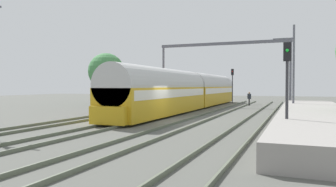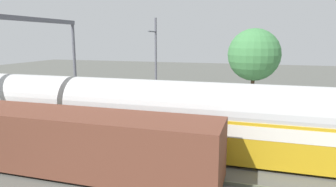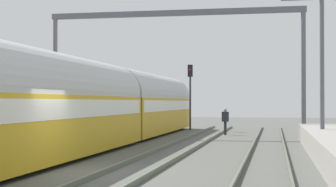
{
  "view_description": "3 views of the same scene",
  "coord_description": "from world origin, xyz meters",
  "px_view_note": "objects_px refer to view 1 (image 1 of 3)",
  "views": [
    {
      "loc": [
        8.52,
        -21.33,
        2.5
      ],
      "look_at": [
        -1.96,
        4.89,
        1.81
      ],
      "focal_mm": 34.43,
      "sensor_mm": 36.0,
      "label": 1
    },
    {
      "loc": [
        -17.67,
        0.91,
        6.24
      ],
      "look_at": [
        0.06,
        6.3,
        2.89
      ],
      "focal_mm": 32.75,
      "sensor_mm": 36.0,
      "label": 2
    },
    {
      "loc": [
        6.16,
        -15.69,
        2.13
      ],
      "look_at": [
        -0.98,
        21.15,
        2.7
      ],
      "focal_mm": 58.89,
      "sensor_mm": 36.0,
      "label": 3
    }
  ],
  "objects_px": {
    "passenger_train": "(191,91)",
    "railway_signal_far": "(232,81)",
    "catenary_gantry": "(222,58)",
    "railway_signal_near": "(287,76)",
    "person_crossing": "(249,97)",
    "freight_car": "(146,96)"
  },
  "relations": [
    {
      "from": "passenger_train",
      "to": "railway_signal_far",
      "type": "bearing_deg",
      "value": 81.9
    },
    {
      "from": "railway_signal_far",
      "to": "catenary_gantry",
      "type": "distance_m",
      "value": 7.51
    },
    {
      "from": "railway_signal_near",
      "to": "catenary_gantry",
      "type": "height_order",
      "value": "catenary_gantry"
    },
    {
      "from": "catenary_gantry",
      "to": "person_crossing",
      "type": "bearing_deg",
      "value": 30.46
    },
    {
      "from": "passenger_train",
      "to": "person_crossing",
      "type": "relative_size",
      "value": 18.99
    },
    {
      "from": "person_crossing",
      "to": "railway_signal_far",
      "type": "xyz_separation_m",
      "value": [
        -3.07,
        5.21,
        2.13
      ]
    },
    {
      "from": "freight_car",
      "to": "catenary_gantry",
      "type": "distance_m",
      "value": 11.91
    },
    {
      "from": "freight_car",
      "to": "railway_signal_near",
      "type": "xyz_separation_m",
      "value": [
        13.97,
        -13.52,
        1.49
      ]
    },
    {
      "from": "freight_car",
      "to": "person_crossing",
      "type": "distance_m",
      "value": 14.29
    },
    {
      "from": "freight_car",
      "to": "catenary_gantry",
      "type": "bearing_deg",
      "value": 57.99
    },
    {
      "from": "passenger_train",
      "to": "catenary_gantry",
      "type": "xyz_separation_m",
      "value": [
        1.96,
        6.48,
        3.91
      ]
    },
    {
      "from": "person_crossing",
      "to": "railway_signal_far",
      "type": "height_order",
      "value": "railway_signal_far"
    },
    {
      "from": "passenger_train",
      "to": "freight_car",
      "type": "height_order",
      "value": "passenger_train"
    },
    {
      "from": "freight_car",
      "to": "railway_signal_near",
      "type": "bearing_deg",
      "value": -44.08
    },
    {
      "from": "passenger_train",
      "to": "catenary_gantry",
      "type": "distance_m",
      "value": 7.81
    },
    {
      "from": "railway_signal_near",
      "to": "catenary_gantry",
      "type": "distance_m",
      "value": 24.47
    },
    {
      "from": "catenary_gantry",
      "to": "freight_car",
      "type": "bearing_deg",
      "value": -122.01
    },
    {
      "from": "freight_car",
      "to": "railway_signal_far",
      "type": "height_order",
      "value": "railway_signal_far"
    },
    {
      "from": "freight_car",
      "to": "railway_signal_near",
      "type": "height_order",
      "value": "railway_signal_near"
    },
    {
      "from": "passenger_train",
      "to": "railway_signal_far",
      "type": "distance_m",
      "value": 13.66
    },
    {
      "from": "person_crossing",
      "to": "railway_signal_far",
      "type": "distance_m",
      "value": 6.41
    },
    {
      "from": "person_crossing",
      "to": "catenary_gantry",
      "type": "bearing_deg",
      "value": 65.63
    }
  ]
}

